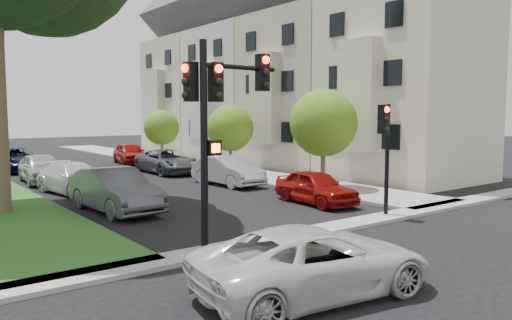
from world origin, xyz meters
TOP-DOWN VIEW (x-y plane):
  - ground at (0.00, 0.00)m, footprint 140.00×140.00m
  - sidewalk_right at (6.75, 24.00)m, footprint 3.50×44.00m
  - sidewalk_cross at (0.00, 2.00)m, footprint 60.00×1.00m
  - house_a at (12.45, 8.00)m, footprint 7.70×7.55m
  - house_b at (12.45, 15.50)m, footprint 7.70×7.55m
  - house_c at (12.45, 23.00)m, footprint 7.70×7.55m
  - house_d at (12.45, 30.50)m, footprint 7.70×7.55m
  - small_tree_a at (6.20, 7.94)m, footprint 3.16×3.16m
  - small_tree_b at (6.20, 15.63)m, footprint 2.75×2.75m
  - small_tree_c at (6.20, 24.52)m, footprint 2.59×2.59m
  - traffic_signal_main at (-3.37, 2.24)m, footprint 2.66×0.69m
  - traffic_signal_secondary at (3.42, 2.19)m, footprint 0.52×0.42m
  - car_cross_near at (-3.65, -1.71)m, footprint 5.25×2.96m
  - car_parked_0 at (3.44, 5.58)m, footprint 1.97×4.11m
  - car_parked_1 at (3.56, 12.02)m, footprint 1.73×4.53m
  - car_parked_2 at (3.49, 18.40)m, footprint 2.48×5.20m
  - car_parked_3 at (4.00, 25.17)m, footprint 2.56×4.72m
  - car_parked_5 at (-3.59, 8.83)m, footprint 1.99×4.96m
  - car_parked_6 at (-3.43, 13.99)m, footprint 2.68×5.03m
  - car_parked_7 at (-3.68, 18.65)m, footprint 2.14×4.66m
  - car_parked_8 at (-3.58, 25.05)m, footprint 3.07×5.52m

SIDE VIEW (x-z plane):
  - ground at x=0.00m, z-range 0.00..0.00m
  - sidewalk_right at x=6.75m, z-range 0.00..0.12m
  - sidewalk_cross at x=0.00m, z-range 0.00..0.12m
  - car_parked_0 at x=3.44m, z-range 0.00..1.36m
  - car_cross_near at x=-3.65m, z-range 0.00..1.38m
  - car_parked_6 at x=-3.43m, z-range 0.00..1.39m
  - car_parked_2 at x=3.49m, z-range 0.00..1.43m
  - car_parked_8 at x=-3.58m, z-range 0.00..1.46m
  - car_parked_1 at x=3.56m, z-range 0.00..1.47m
  - car_parked_3 at x=4.00m, z-range 0.00..1.52m
  - car_parked_7 at x=-3.68m, z-range 0.00..1.55m
  - car_parked_5 at x=-3.59m, z-range 0.00..1.60m
  - small_tree_c at x=6.20m, z-range 0.64..4.53m
  - small_tree_b at x=6.20m, z-range 0.68..4.80m
  - traffic_signal_secondary at x=3.42m, z-range 0.78..4.71m
  - small_tree_a at x=6.20m, z-range 0.78..5.53m
  - traffic_signal_main at x=-3.37m, z-range 1.03..6.49m
  - house_a at x=12.45m, z-range -1.05..14.92m
  - house_b at x=12.45m, z-range -1.05..14.92m
  - house_c at x=12.45m, z-range -1.05..14.92m
  - house_d at x=12.45m, z-range -1.05..14.92m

